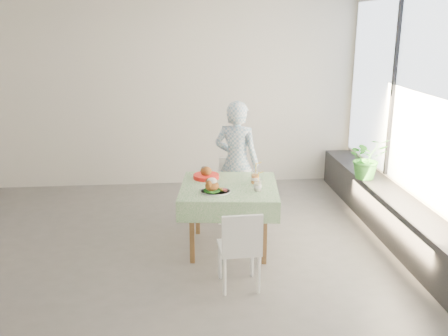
{
  "coord_description": "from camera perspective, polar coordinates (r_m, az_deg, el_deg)",
  "views": [
    {
      "loc": [
        0.27,
        -5.1,
        2.47
      ],
      "look_at": [
        0.76,
        0.11,
        0.93
      ],
      "focal_mm": 40.0,
      "sensor_mm": 36.0,
      "label": 1
    }
  ],
  "objects": [
    {
      "name": "juice_cup_orange",
      "position": [
        5.53,
        3.58,
        -1.12
      ],
      "size": [
        0.1,
        0.1,
        0.28
      ],
      "color": "white",
      "rests_on": "cafe_table"
    },
    {
      "name": "window_pane",
      "position": [
        5.83,
        22.47,
        7.08
      ],
      "size": [
        0.01,
        4.8,
        2.18
      ],
      "primitive_type": "cube",
      "color": "#D1E0F9",
      "rests_on": "ground"
    },
    {
      "name": "window_ledge",
      "position": [
        6.11,
        19.63,
        -5.91
      ],
      "size": [
        0.4,
        4.8,
        0.5
      ],
      "primitive_type": "cube",
      "color": "black",
      "rests_on": "ground"
    },
    {
      "name": "chair_far",
      "position": [
        6.42,
        1.0,
        -3.89
      ],
      "size": [
        0.42,
        0.42,
        0.79
      ],
      "color": "white",
      "rests_on": "ground"
    },
    {
      "name": "second_dish",
      "position": [
        5.71,
        -2.06,
        -0.8
      ],
      "size": [
        0.3,
        0.3,
        0.14
      ],
      "color": "red",
      "rests_on": "cafe_table"
    },
    {
      "name": "floor",
      "position": [
        5.67,
        -7.67,
        -9.57
      ],
      "size": [
        6.0,
        6.0,
        0.0
      ],
      "primitive_type": "plane",
      "color": "#595654",
      "rests_on": "ground"
    },
    {
      "name": "diner",
      "position": [
        6.19,
        1.45,
        0.58
      ],
      "size": [
        0.68,
        0.58,
        1.56
      ],
      "primitive_type": "imported",
      "rotation": [
        0.0,
        0.0,
        2.69
      ],
      "color": "#80ACCE",
      "rests_on": "ground"
    },
    {
      "name": "wall_right",
      "position": [
        5.88,
        22.47,
        4.68
      ],
      "size": [
        0.02,
        5.0,
        2.8
      ],
      "primitive_type": "cube",
      "color": "beige",
      "rests_on": "ground"
    },
    {
      "name": "chair_near",
      "position": [
        4.86,
        1.74,
        -10.83
      ],
      "size": [
        0.4,
        0.4,
        0.8
      ],
      "color": "white",
      "rests_on": "ground"
    },
    {
      "name": "wall_back",
      "position": [
        7.68,
        -7.41,
        8.26
      ],
      "size": [
        6.0,
        0.02,
        2.8
      ],
      "primitive_type": "cube",
      "color": "beige",
      "rests_on": "ground"
    },
    {
      "name": "cafe_table",
      "position": [
        5.56,
        0.56,
        -4.77
      ],
      "size": [
        1.16,
        1.16,
        0.74
      ],
      "color": "brown",
      "rests_on": "ground"
    },
    {
      "name": "wall_front",
      "position": [
        2.82,
        -10.52,
        -6.16
      ],
      "size": [
        6.0,
        0.02,
        2.8
      ],
      "primitive_type": "cube",
      "color": "beige",
      "rests_on": "ground"
    },
    {
      "name": "main_dish",
      "position": [
        5.23,
        -1.19,
        -2.26
      ],
      "size": [
        0.32,
        0.32,
        0.16
      ],
      "color": "white",
      "rests_on": "cafe_table"
    },
    {
      "name": "potted_plant",
      "position": [
        6.71,
        16.04,
        1.12
      ],
      "size": [
        0.53,
        0.47,
        0.55
      ],
      "primitive_type": "imported",
      "rotation": [
        0.0,
        0.0,
        0.09
      ],
      "color": "#2E7125",
      "rests_on": "window_ledge"
    },
    {
      "name": "juice_cup_lemonade",
      "position": [
        5.3,
        3.88,
        -2.02
      ],
      "size": [
        0.09,
        0.09,
        0.24
      ],
      "color": "white",
      "rests_on": "cafe_table"
    }
  ]
}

